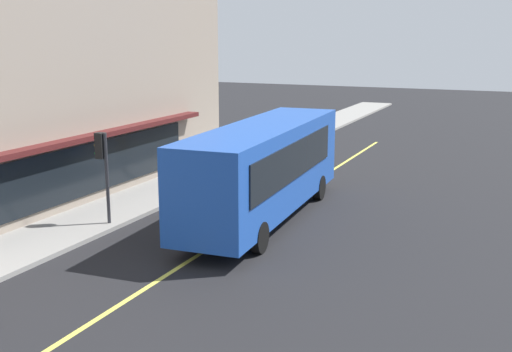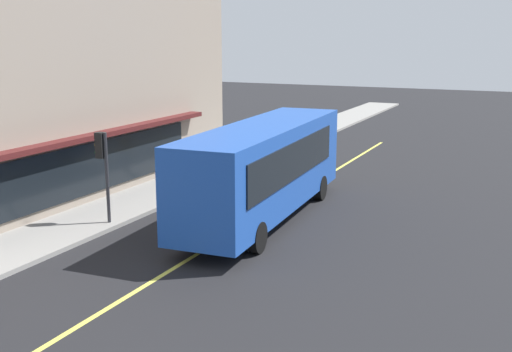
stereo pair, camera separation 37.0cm
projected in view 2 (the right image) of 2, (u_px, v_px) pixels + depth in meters
ground at (264, 214)px, 24.18m from camera, size 120.00×120.00×0.00m
sidewalk at (147, 197)px, 26.35m from camera, size 80.00×2.89×0.15m
lane_centre_stripe at (264, 214)px, 24.18m from camera, size 36.00×0.16×0.01m
bus at (264, 166)px, 23.08m from camera, size 11.25×3.14×3.50m
traffic_light at (102, 156)px, 22.14m from camera, size 0.30×0.52×3.20m
pedestrian_mid_block at (205, 156)px, 28.85m from camera, size 0.34×0.34×1.84m
pedestrian_near_storefront at (258, 135)px, 34.89m from camera, size 0.34×0.34×1.86m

